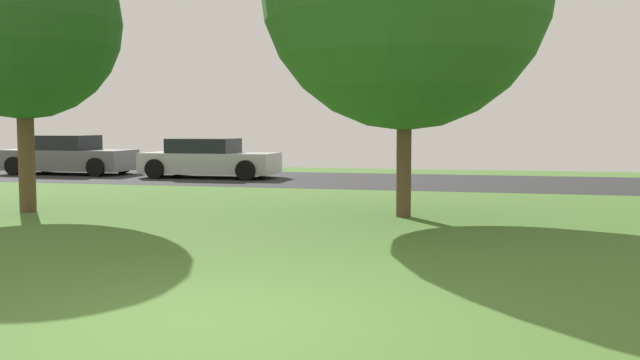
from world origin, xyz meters
The scene contains 5 objects.
ground_plane centered at (0.00, 0.00, 0.00)m, with size 44.00×44.00×0.00m, color #47702D.
road_strip centered at (0.00, 16.00, 0.00)m, with size 44.00×6.40×0.01m, color #28282B.
birch_tree_lone centered at (-6.62, 6.57, 3.75)m, with size 3.83×3.83×5.68m.
parked_car_grey centered at (-12.11, 16.32, 0.63)m, with size 4.51×2.00×1.38m.
parked_car_silver centered at (-6.62, 15.94, 0.60)m, with size 4.43×1.96×1.29m.
Camera 1 is at (2.31, -5.59, 1.73)m, focal length 39.21 mm.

